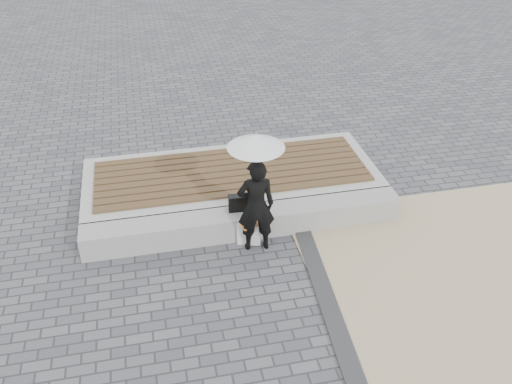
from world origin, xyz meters
The scene contains 11 objects.
ground centered at (0.00, 0.00, 0.00)m, with size 80.00×80.00×0.00m, color #4F4F54.
terrazzo_zone centered at (3.20, -0.50, 0.01)m, with size 5.00×5.00×0.02m, color tan.
edging_band centered at (0.75, -0.50, 0.02)m, with size 0.25×5.20×0.04m, color #2E2E30.
seating_ledge centered at (0.00, 1.60, 0.20)m, with size 5.00×0.45×0.40m, color #9A9A95.
timber_platform centered at (0.00, 2.80, 0.20)m, with size 5.00×2.00×0.40m, color #A2A39D.
timber_decking centered at (0.00, 2.80, 0.42)m, with size 4.60×1.60×0.04m, color brown, non-canonical shape.
woman centered at (0.09, 1.21, 0.76)m, with size 0.55×0.36×1.52m, color black.
parasol centered at (0.09, 1.21, 1.82)m, with size 0.80×0.80×1.02m.
handbag centered at (-0.06, 1.66, 0.53)m, with size 0.37×0.13×0.26m, color black.
canvas_tote centered at (0.00, 1.34, 0.19)m, with size 0.35×0.15×0.37m, color silver.
magazine centered at (0.00, 1.29, 0.38)m, with size 0.28×0.21×0.01m, color #E03340.
Camera 1 is at (-1.33, -5.29, 5.37)m, focal length 39.11 mm.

